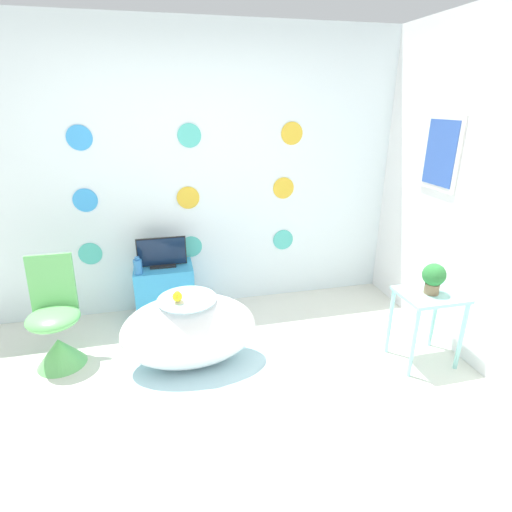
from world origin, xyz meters
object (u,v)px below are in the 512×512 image
(tv, at_px, (162,254))
(potted_plant_left, at_px, (434,277))
(vase, at_px, (138,266))
(bathtub, at_px, (189,331))
(chair, at_px, (57,333))

(tv, relative_size, potted_plant_left, 1.86)
(vase, bearing_deg, tv, 30.52)
(bathtub, bearing_deg, potted_plant_left, -11.94)
(chair, distance_m, tv, 1.07)
(tv, xyz_separation_m, potted_plant_left, (1.95, -1.18, 0.08))
(bathtub, distance_m, chair, 1.03)
(chair, relative_size, potted_plant_left, 3.66)
(chair, relative_size, tv, 1.97)
(tv, xyz_separation_m, vase, (-0.21, -0.13, -0.05))
(chair, bearing_deg, bathtub, -13.78)
(chair, distance_m, vase, 0.82)
(bathtub, xyz_separation_m, vase, (-0.37, 0.68, 0.30))
(vase, xyz_separation_m, potted_plant_left, (2.17, -1.05, 0.13))
(chair, xyz_separation_m, potted_plant_left, (2.79, -0.62, 0.46))
(tv, height_order, potted_plant_left, potted_plant_left)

